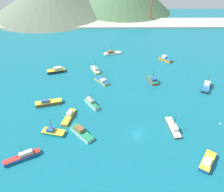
# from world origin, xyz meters

# --- Properties ---
(ground) EXTENTS (260.00, 280.00, 0.50)m
(ground) POSITION_xyz_m (0.00, 30.00, -0.25)
(ground) COLOR #146B7F
(fishing_boat_0) EXTENTS (10.72, 7.07, 5.66)m
(fishing_boat_0) POSITION_xyz_m (-36.87, -11.11, 0.88)
(fishing_boat_0) COLOR #1E5BA8
(fishing_boat_0) RESTS_ON ground
(fishing_boat_1) EXTENTS (9.38, 5.68, 3.08)m
(fishing_boat_1) POSITION_xyz_m (-36.99, 44.86, 1.03)
(fishing_boat_1) COLOR #232328
(fishing_boat_1) RESTS_ON ground
(fishing_boat_2) EXTENTS (10.47, 5.17, 5.39)m
(fishing_boat_2) POSITION_xyz_m (-8.44, 66.67, 0.79)
(fishing_boat_2) COLOR silver
(fishing_boat_2) RESTS_ON ground
(fishing_boat_3) EXTENTS (4.83, 8.33, 6.79)m
(fishing_boat_3) POSITION_xyz_m (10.71, 35.11, 0.92)
(fishing_boat_3) COLOR red
(fishing_boat_3) RESTS_ON ground
(fishing_boat_4) EXTENTS (7.34, 10.03, 6.95)m
(fishing_boat_4) POSITION_xyz_m (34.26, 29.10, 0.91)
(fishing_boat_4) COLOR #232328
(fishing_boat_4) RESTS_ON ground
(fishing_boat_5) EXTENTS (7.44, 8.80, 3.01)m
(fishing_boat_5) POSITION_xyz_m (19.86, -13.55, 0.88)
(fishing_boat_5) COLOR #14478C
(fishing_boat_5) RESTS_ON ground
(fishing_boat_6) EXTENTS (9.24, 9.68, 2.46)m
(fishing_boat_6) POSITION_xyz_m (-19.75, -0.29, 0.85)
(fishing_boat_6) COLOR silver
(fishing_boat_6) RESTS_ON ground
(fishing_boat_7) EXTENTS (7.72, 8.63, 5.54)m
(fishing_boat_7) POSITION_xyz_m (-13.42, 35.02, 0.64)
(fishing_boat_7) COLOR gold
(fishing_boat_7) RESTS_ON ground
(fishing_boat_8) EXTENTS (6.69, 8.57, 5.45)m
(fishing_boat_8) POSITION_xyz_m (-17.32, 16.81, 0.95)
(fishing_boat_8) COLOR silver
(fishing_boat_8) RESTS_ON ground
(fishing_boat_10) EXTENTS (3.76, 11.24, 6.63)m
(fishing_boat_10) POSITION_xyz_m (13.00, 1.97, 0.72)
(fishing_boat_10) COLOR brown
(fishing_boat_10) RESTS_ON ground
(fishing_boat_11) EXTENTS (7.54, 7.81, 2.76)m
(fishing_boat_11) POSITION_xyz_m (21.23, 58.16, 0.88)
(fishing_boat_11) COLOR orange
(fishing_boat_11) RESTS_ON ground
(fishing_boat_12) EXTENTS (8.54, 4.89, 6.64)m
(fishing_boat_12) POSITION_xyz_m (-29.71, 0.16, 0.76)
(fishing_boat_12) COLOR #198466
(fishing_boat_12) RESTS_ON ground
(fishing_boat_13) EXTENTS (11.05, 5.45, 2.48)m
(fishing_boat_13) POSITION_xyz_m (-35.09, 17.29, 0.89)
(fishing_boat_13) COLOR brown
(fishing_boat_13) RESTS_ON ground
(fishing_boat_14) EXTENTS (4.55, 10.14, 2.09)m
(fishing_boat_14) POSITION_xyz_m (-25.35, 8.47, 0.72)
(fishing_boat_14) COLOR orange
(fishing_boat_14) RESTS_ON ground
(fishing_boat_15) EXTENTS (5.34, 8.47, 5.64)m
(fishing_boat_15) POSITION_xyz_m (-17.17, 45.92, 0.77)
(fishing_boat_15) COLOR gold
(fishing_boat_15) RESTS_ON ground
(buoy_0) EXTENTS (0.61, 0.61, 0.61)m
(buoy_0) POSITION_xyz_m (31.11, 4.46, 0.11)
(buoy_0) COLOR silver
(buoy_0) RESTS_ON ground
(beach_strip) EXTENTS (247.00, 23.55, 1.20)m
(beach_strip) POSITION_xyz_m (0.00, 123.76, 0.60)
(beach_strip) COLOR beige
(beach_strip) RESTS_ON ground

